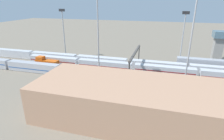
% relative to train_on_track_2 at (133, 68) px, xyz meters
% --- Properties ---
extents(ground_plane, '(400.00, 400.00, 0.00)m').
position_rel_train_on_track_2_xyz_m(ground_plane, '(0.67, 0.00, -2.02)').
color(ground_plane, '#756B5B').
extents(track_bed_0, '(140.00, 2.80, 0.12)m').
position_rel_train_on_track_2_xyz_m(track_bed_0, '(0.67, -10.00, -1.96)').
color(track_bed_0, '#4C443D').
rests_on(track_bed_0, ground_plane).
extents(track_bed_1, '(140.00, 2.80, 0.12)m').
position_rel_train_on_track_2_xyz_m(track_bed_1, '(0.67, -5.00, -1.96)').
color(track_bed_1, '#4C443D').
rests_on(track_bed_1, ground_plane).
extents(track_bed_2, '(140.00, 2.80, 0.12)m').
position_rel_train_on_track_2_xyz_m(track_bed_2, '(0.67, 0.00, -1.96)').
color(track_bed_2, '#4C443D').
rests_on(track_bed_2, ground_plane).
extents(track_bed_3, '(140.00, 2.80, 0.12)m').
position_rel_train_on_track_2_xyz_m(track_bed_3, '(0.67, 5.00, -1.96)').
color(track_bed_3, '#3D3833').
rests_on(track_bed_3, ground_plane).
extents(track_bed_4, '(140.00, 2.80, 0.12)m').
position_rel_train_on_track_2_xyz_m(track_bed_4, '(0.67, 10.00, -1.96)').
color(track_bed_4, '#3D3833').
rests_on(track_bed_4, ground_plane).
extents(train_on_track_2, '(95.60, 3.06, 3.80)m').
position_rel_train_on_track_2_xyz_m(train_on_track_2, '(0.00, 0.00, 0.00)').
color(train_on_track_2, silver).
rests_on(train_on_track_2, ground_plane).
extents(train_on_track_4, '(139.00, 3.06, 4.40)m').
position_rel_train_on_track_2_xyz_m(train_on_track_4, '(5.36, 10.00, 0.04)').
color(train_on_track_4, maroon).
rests_on(train_on_track_4, ground_plane).
extents(train_on_track_1, '(139.00, 3.00, 4.40)m').
position_rel_train_on_track_2_xyz_m(train_on_track_1, '(4.52, -5.00, 0.05)').
color(train_on_track_1, maroon).
rests_on(train_on_track_1, ground_plane).
extents(train_on_track_3, '(10.00, 3.00, 5.00)m').
position_rel_train_on_track_2_xyz_m(train_on_track_3, '(36.76, 5.00, 0.14)').
color(train_on_track_3, '#D85914').
rests_on(train_on_track_3, ground_plane).
extents(light_mast_0, '(2.80, 0.70, 23.57)m').
position_rel_train_on_track_2_xyz_m(light_mast_0, '(-18.28, -12.40, 13.31)').
color(light_mast_0, '#9EA0A5').
rests_on(light_mast_0, ground_plane).
extents(light_mast_1, '(2.80, 0.70, 31.10)m').
position_rel_train_on_track_2_xyz_m(light_mast_1, '(10.09, 12.94, 17.42)').
color(light_mast_1, '#9EA0A5').
rests_on(light_mast_1, ground_plane).
extents(light_mast_2, '(2.80, 0.70, 23.83)m').
position_rel_train_on_track_2_xyz_m(light_mast_2, '(37.20, -12.27, 13.46)').
color(light_mast_2, '#9EA0A5').
rests_on(light_mast_2, ground_plane).
extents(light_mast_3, '(2.80, 0.70, 32.64)m').
position_rel_train_on_track_2_xyz_m(light_mast_3, '(-18.14, 13.80, 18.25)').
color(light_mast_3, '#9EA0A5').
rests_on(light_mast_3, ground_plane).
extents(signal_gantry, '(0.70, 25.00, 8.80)m').
position_rel_train_on_track_2_xyz_m(signal_gantry, '(-0.41, 0.00, 5.40)').
color(signal_gantry, '#4C4742').
rests_on(signal_gantry, ground_plane).
extents(maintenance_shed, '(51.27, 18.88, 9.33)m').
position_rel_train_on_track_2_xyz_m(maintenance_shed, '(-6.73, 30.82, 2.64)').
color(maintenance_shed, tan).
rests_on(maintenance_shed, ground_plane).
extents(control_tower, '(6.00, 6.00, 14.35)m').
position_rel_train_on_track_2_xyz_m(control_tower, '(-35.75, -26.11, 6.33)').
color(control_tower, gray).
rests_on(control_tower, ground_plane).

